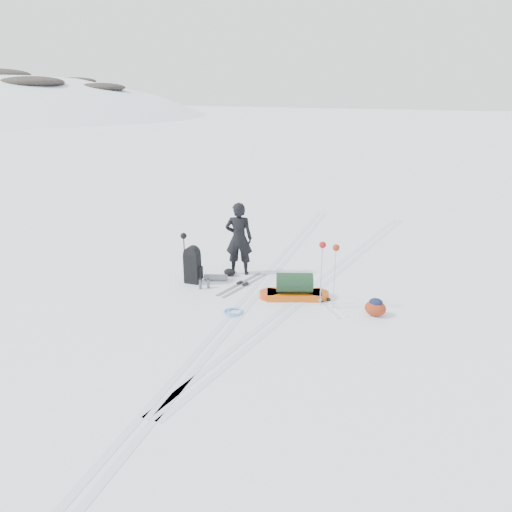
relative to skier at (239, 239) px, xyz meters
The scene contains 13 objects.
ground 1.95m from the skier, 56.46° to the right, with size 200.00×200.00×0.00m, color white.
ski_tracks 1.91m from the skier, 18.73° to the right, with size 3.38×17.97×0.01m.
skier is the anchor object (origin of this frame).
pulk_sled 2.30m from the skier, 27.78° to the right, with size 1.74×1.05×0.64m.
expedition_rucksack 1.40m from the skier, 127.63° to the right, with size 1.01×0.69×0.99m.
ski_poles_black 1.50m from the skier, 137.00° to the right, with size 0.16×0.18×1.32m.
ski_poles_silver 3.03m from the skier, 23.04° to the right, with size 0.49×0.24×1.56m.
touring_skis_grey 1.29m from the skier, 59.79° to the right, with size 0.67×1.91×0.07m.
touring_skis_white 2.96m from the skier, 18.97° to the right, with size 1.50×1.67×0.07m.
rope_coil 2.69m from the skier, 68.58° to the right, with size 0.54×0.54×0.05m.
small_daypack 4.18m from the skier, 17.47° to the right, with size 0.58×0.52×0.41m.
thermos_pair 1.62m from the skier, 106.40° to the right, with size 0.22×0.23×0.28m.
stuff_sack 0.95m from the skier, 123.67° to the right, with size 0.38×0.32×0.20m.
Camera 1 is at (4.40, -10.28, 4.93)m, focal length 35.00 mm.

